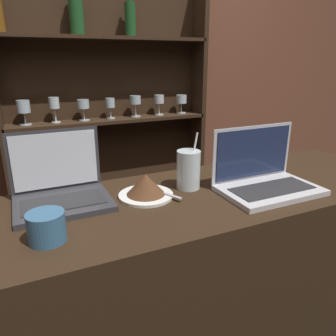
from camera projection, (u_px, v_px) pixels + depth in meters
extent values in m
cube|color=black|center=(189.00, 310.00, 1.27)|extent=(1.74, 0.52, 0.97)
cube|color=brown|center=(100.00, 70.00, 2.04)|extent=(7.00, 0.06, 2.70)
cube|color=#332114|center=(4.00, 146.00, 1.82)|extent=(0.03, 0.18, 1.91)
cube|color=#332114|center=(197.00, 127.00, 2.31)|extent=(0.03, 0.18, 1.91)
cube|color=#332114|center=(108.00, 133.00, 2.14)|extent=(1.26, 0.02, 1.91)
cube|color=#332114|center=(115.00, 191.00, 2.19)|extent=(1.22, 0.18, 0.02)
cube|color=#332114|center=(111.00, 120.00, 2.04)|extent=(1.22, 0.18, 0.02)
cube|color=#332114|center=(106.00, 38.00, 1.89)|extent=(1.22, 0.18, 0.02)
cylinder|color=silver|center=(26.00, 124.00, 1.84)|extent=(0.06, 0.06, 0.01)
cylinder|color=silver|center=(25.00, 118.00, 1.83)|extent=(0.01, 0.01, 0.06)
cylinder|color=silver|center=(23.00, 106.00, 1.81)|extent=(0.07, 0.07, 0.07)
cylinder|color=silver|center=(56.00, 122.00, 1.90)|extent=(0.05, 0.05, 0.01)
cylinder|color=silver|center=(55.00, 115.00, 1.89)|extent=(0.01, 0.01, 0.08)
cylinder|color=silver|center=(54.00, 103.00, 1.87)|extent=(0.06, 0.06, 0.06)
cylinder|color=silver|center=(84.00, 120.00, 1.97)|extent=(0.06, 0.06, 0.01)
cylinder|color=silver|center=(84.00, 114.00, 1.96)|extent=(0.01, 0.01, 0.07)
cylinder|color=silver|center=(83.00, 104.00, 1.94)|extent=(0.07, 0.07, 0.05)
cylinder|color=silver|center=(111.00, 118.00, 2.03)|extent=(0.05, 0.05, 0.01)
cylinder|color=silver|center=(111.00, 113.00, 2.02)|extent=(0.01, 0.01, 0.06)
cylinder|color=silver|center=(110.00, 103.00, 2.00)|extent=(0.06, 0.06, 0.06)
cylinder|color=silver|center=(136.00, 116.00, 2.10)|extent=(0.06, 0.06, 0.01)
cylinder|color=silver|center=(136.00, 110.00, 2.09)|extent=(0.01, 0.01, 0.08)
cylinder|color=silver|center=(135.00, 100.00, 2.07)|extent=(0.07, 0.07, 0.05)
cylinder|color=silver|center=(159.00, 115.00, 2.16)|extent=(0.06, 0.06, 0.01)
cylinder|color=silver|center=(159.00, 109.00, 2.15)|extent=(0.01, 0.01, 0.07)
cylinder|color=silver|center=(159.00, 99.00, 2.13)|extent=(0.06, 0.06, 0.05)
cylinder|color=silver|center=(181.00, 113.00, 2.23)|extent=(0.06, 0.06, 0.01)
cylinder|color=silver|center=(181.00, 108.00, 2.22)|extent=(0.01, 0.01, 0.06)
cylinder|color=silver|center=(181.00, 99.00, 2.20)|extent=(0.07, 0.07, 0.06)
cylinder|color=#1E4C23|center=(130.00, 20.00, 1.91)|extent=(0.06, 0.06, 0.19)
cylinder|color=#1E4C23|center=(76.00, 14.00, 1.78)|extent=(0.08, 0.08, 0.22)
cube|color=#333338|center=(63.00, 203.00, 1.03)|extent=(0.29, 0.23, 0.02)
cube|color=#28282B|center=(64.00, 202.00, 1.02)|extent=(0.25, 0.12, 0.00)
cube|color=#333338|center=(55.00, 160.00, 1.09)|extent=(0.29, 0.00, 0.21)
cube|color=white|center=(55.00, 160.00, 1.09)|extent=(0.27, 0.01, 0.19)
cube|color=silver|center=(270.00, 190.00, 1.13)|extent=(0.34, 0.21, 0.02)
cube|color=#28282B|center=(272.00, 188.00, 1.12)|extent=(0.29, 0.12, 0.00)
cube|color=silver|center=(253.00, 153.00, 1.19)|extent=(0.34, 0.00, 0.20)
cube|color=#1E2847|center=(253.00, 153.00, 1.19)|extent=(0.31, 0.01, 0.18)
cylinder|color=white|center=(146.00, 195.00, 1.10)|extent=(0.18, 0.18, 0.01)
cone|color=#51301C|center=(146.00, 184.00, 1.09)|extent=(0.13, 0.13, 0.07)
cube|color=#B7B7BC|center=(161.00, 192.00, 1.11)|extent=(0.08, 0.16, 0.00)
cylinder|color=silver|center=(188.00, 170.00, 1.16)|extent=(0.08, 0.08, 0.14)
cylinder|color=white|center=(192.00, 161.00, 1.15)|extent=(0.04, 0.01, 0.20)
cylinder|color=#38668C|center=(46.00, 227.00, 0.82)|extent=(0.10, 0.10, 0.08)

